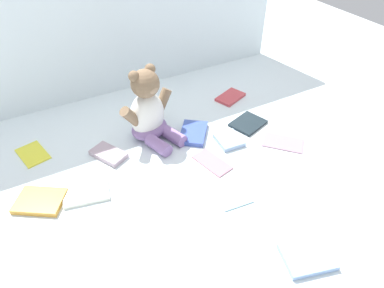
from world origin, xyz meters
The scene contains 15 objects.
ground_plane centered at (0.00, 0.00, 0.00)m, with size 3.20×3.20×0.00m, color silver.
backdrop_drape centered at (0.00, 0.50, 0.32)m, with size 1.41×0.03×0.63m, color white.
teddy_bear centered at (-0.07, 0.12, 0.10)m, with size 0.22×0.22×0.27m.
book_case_0 centered at (0.05, -0.11, 0.00)m, with size 0.07×0.13×0.01m, color #AD7382.
book_case_1 centered at (0.16, -0.05, 0.01)m, with size 0.08×0.09×0.02m, color #8EAAD0.
book_case_2 centered at (-0.47, 0.22, 0.00)m, with size 0.08×0.12×0.01m, color yellow.
book_case_3 centered at (-0.25, 0.09, 0.01)m, with size 0.07×0.12×0.02m, color #A68F9D.
book_case_4 centered at (-0.49, -0.02, 0.01)m, with size 0.10×0.13×0.02m, color gold.
book_case_5 centered at (0.32, 0.20, 0.01)m, with size 0.08×0.12×0.01m, color #BE3D44.
book_case_7 centered at (0.02, -0.28, 0.00)m, with size 0.07×0.10×0.01m, color #8BBACD.
book_case_8 centered at (-0.36, -0.05, 0.01)m, with size 0.10×0.13×0.01m, color white.
book_case_9 centered at (0.06, 0.05, 0.01)m, with size 0.09×0.14×0.02m, color #3C54A9.
book_case_10 centered at (0.32, -0.15, 0.00)m, with size 0.08×0.14×0.01m, color #A67E93.
book_case_11 centered at (0.07, -0.53, 0.01)m, with size 0.10×0.12×0.02m, color #89ACDE.
book_case_12 centered at (0.28, 0.01, 0.01)m, with size 0.10×0.12×0.01m, color #19252B.
Camera 1 is at (-0.42, -0.82, 0.78)m, focal length 32.15 mm.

